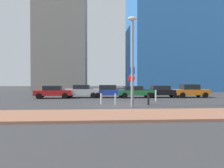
{
  "coord_description": "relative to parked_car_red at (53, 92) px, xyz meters",
  "views": [
    {
      "loc": [
        -2.26,
        -18.46,
        2.05
      ],
      "look_at": [
        -0.9,
        1.05,
        1.7
      ],
      "focal_mm": 36.22,
      "sensor_mm": 36.0,
      "label": 1
    }
  ],
  "objects": [
    {
      "name": "traffic_bollard_near",
      "position": [
        6.43,
        -7.16,
        -0.27
      ],
      "size": [
        0.13,
        0.13,
        0.93
      ],
      "primitive_type": "cylinder",
      "color": "#B7B7BC",
      "rests_on": "ground"
    },
    {
      "name": "parking_meter",
      "position": [
        8.11,
        -6.08,
        0.24
      ],
      "size": [
        0.18,
        0.14,
        1.51
      ],
      "color": "#4C4C51",
      "rests_on": "ground"
    },
    {
      "name": "traffic_bollard_mid",
      "position": [
        5.29,
        -6.53,
        -0.27
      ],
      "size": [
        0.17,
        0.17,
        0.93
      ],
      "primitive_type": "cylinder",
      "color": "#B7B7BC",
      "rests_on": "ground"
    },
    {
      "name": "ground_plane",
      "position": [
        7.12,
        -7.22,
        -0.74
      ],
      "size": [
        120.0,
        120.0,
        0.0
      ],
      "primitive_type": "plane",
      "color": "#38383A"
    },
    {
      "name": "parking_sign_post",
      "position": [
        7.74,
        -7.36,
        1.22
      ],
      "size": [
        0.6,
        0.1,
        3.11
      ],
      "color": "gray",
      "rests_on": "ground"
    },
    {
      "name": "traffic_bollard_far",
      "position": [
        9.11,
        -7.54,
        -0.31
      ],
      "size": [
        0.16,
        0.16,
        0.86
      ],
      "primitive_type": "cylinder",
      "color": "black",
      "rests_on": "ground"
    },
    {
      "name": "parked_car_blue",
      "position": [
        6.35,
        0.58,
        0.03
      ],
      "size": [
        4.01,
        2.1,
        1.47
      ],
      "color": "#1E389E",
      "rests_on": "ground"
    },
    {
      "name": "building_under_construction",
      "position": [
        -2.37,
        23.04,
        9.69
      ],
      "size": [
        10.23,
        10.6,
        20.85
      ],
      "primitive_type": "cube",
      "color": "gray",
      "rests_on": "ground"
    },
    {
      "name": "parked_car_red",
      "position": [
        0.0,
        0.0,
        0.0
      ],
      "size": [
        4.12,
        2.12,
        1.4
      ],
      "color": "red",
      "rests_on": "ground"
    },
    {
      "name": "building_colorful_midrise",
      "position": [
        19.14,
        18.63,
        10.62
      ],
      "size": [
        15.11,
        15.0,
        22.71
      ],
      "primitive_type": "cube",
      "color": "#3372BF",
      "rests_on": "ground"
    },
    {
      "name": "parked_car_black",
      "position": [
        12.48,
        0.23,
        -0.01
      ],
      "size": [
        4.23,
        1.99,
        1.39
      ],
      "color": "black",
      "rests_on": "ground"
    },
    {
      "name": "sidewalk_brick",
      "position": [
        7.12,
        -13.01,
        -0.67
      ],
      "size": [
        40.0,
        4.08,
        0.14
      ],
      "primitive_type": "cube",
      "color": "#9E664C",
      "rests_on": "ground"
    },
    {
      "name": "parked_car_silver",
      "position": [
        3.18,
        0.65,
        0.03
      ],
      "size": [
        4.12,
        2.13,
        1.48
      ],
      "color": "#B7BABF",
      "rests_on": "ground"
    },
    {
      "name": "traffic_bollard_edge",
      "position": [
        10.6,
        -4.32,
        -0.19
      ],
      "size": [
        0.15,
        0.15,
        1.09
      ],
      "primitive_type": "cylinder",
      "color": "#B7B7BC",
      "rests_on": "ground"
    },
    {
      "name": "street_lamp",
      "position": [
        7.56,
        -8.95,
        3.27
      ],
      "size": [
        0.7,
        0.36,
        6.78
      ],
      "color": "gray",
      "rests_on": "ground"
    },
    {
      "name": "parked_car_green",
      "position": [
        9.33,
        0.12,
        -0.02
      ],
      "size": [
        4.16,
        1.95,
        1.36
      ],
      "color": "#237238",
      "rests_on": "ground"
    },
    {
      "name": "parked_car_orange",
      "position": [
        15.89,
        0.1,
        0.05
      ],
      "size": [
        3.96,
        2.01,
        1.54
      ],
      "color": "orange",
      "rests_on": "ground"
    }
  ]
}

